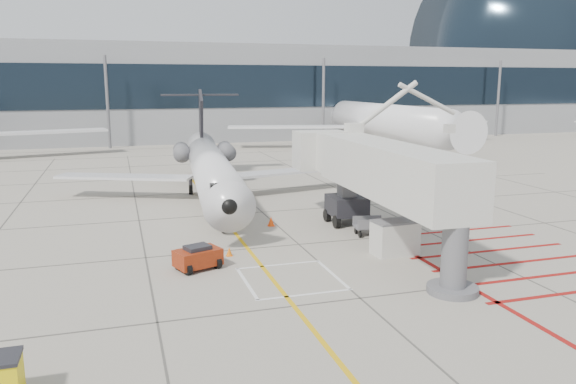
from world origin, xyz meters
name	(u,v)px	position (x,y,z in m)	size (l,w,h in m)	color
ground_plane	(325,268)	(0.00, 0.00, 0.00)	(260.00, 260.00, 0.00)	#9C9587
regional_jet	(213,152)	(-2.81, 14.42, 3.86)	(23.35, 29.45, 7.72)	silver
jet_bridge	(389,181)	(4.07, 1.72, 3.65)	(8.65, 18.26, 7.31)	silver
pushback_tug	(198,256)	(-5.74, 1.57, 0.60)	(2.04, 1.28, 1.19)	maroon
baggage_cart	(369,226)	(4.42, 4.61, 0.54)	(1.69, 1.07, 1.07)	#5D5D63
ground_power_unit	(395,237)	(4.10, 0.95, 0.88)	(2.21, 1.29, 1.75)	beige
cone_nose	(229,252)	(-3.96, 3.10, 0.22)	(0.32, 0.32, 0.44)	orange
cone_side	(271,221)	(-0.38, 8.29, 0.29)	(0.41, 0.41, 0.57)	#FE490D
terminal_building	(234,92)	(10.00, 70.00, 7.00)	(180.00, 28.00, 14.00)	gray
terminal_glass_band	(253,86)	(10.00, 55.95, 8.00)	(180.00, 0.10, 6.00)	black
terminal_dome	(535,54)	(70.00, 70.00, 14.00)	(40.00, 28.00, 28.00)	black
bg_aircraft_c	(374,98)	(24.18, 46.00, 6.50)	(38.98, 43.31, 12.99)	silver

